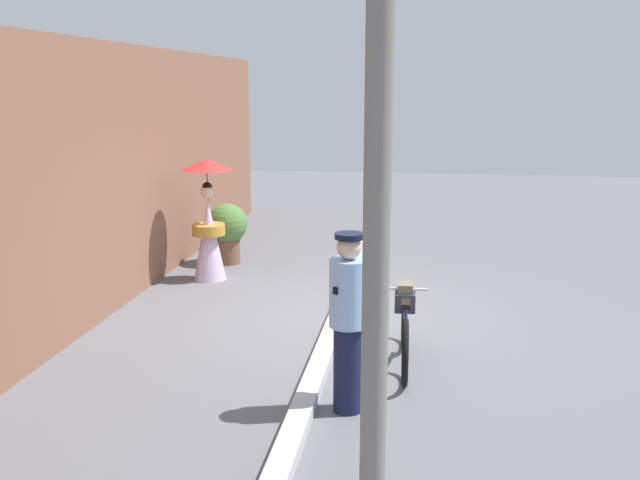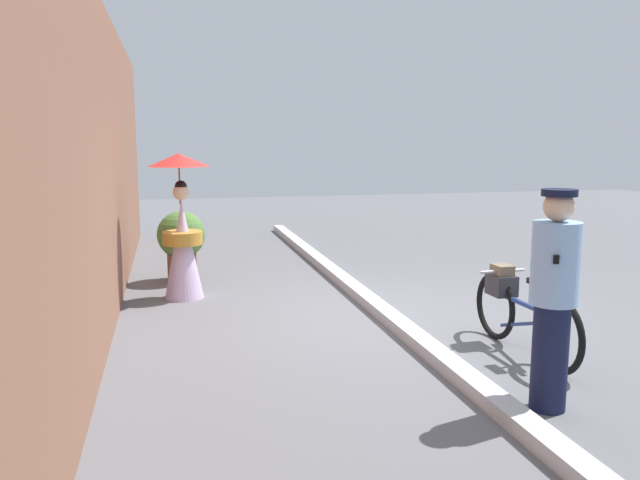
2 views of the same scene
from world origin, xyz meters
TOP-DOWN VIEW (x-y plane):
  - ground_plane at (0.00, 0.00)m, footprint 30.00×30.00m
  - building_wall at (0.00, 3.09)m, footprint 14.00×0.40m
  - sidewalk_curb at (0.00, 0.00)m, footprint 14.00×0.20m
  - bicycle_near_officer at (-1.35, -0.85)m, footprint 1.67×0.48m
  - person_officer at (-2.56, -0.38)m, footprint 0.34×0.34m
  - person_with_parasol at (1.46, 2.15)m, footprint 0.75×0.75m
  - potted_plant_by_door at (2.45, 2.13)m, footprint 0.68×0.66m
  - utility_pole at (-3.95, -0.70)m, footprint 0.18×0.18m

SIDE VIEW (x-z plane):
  - ground_plane at x=0.00m, z-range 0.00..0.00m
  - sidewalk_curb at x=0.00m, z-range 0.00..0.12m
  - bicycle_near_officer at x=-1.35m, z-range 0.02..0.79m
  - potted_plant_by_door at x=2.45m, z-range 0.08..1.07m
  - person_officer at x=-2.56m, z-range 0.05..1.68m
  - person_with_parasol at x=1.46m, z-range -0.02..1.78m
  - building_wall at x=0.00m, z-range 0.00..3.39m
  - utility_pole at x=-3.95m, z-range 0.00..4.80m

